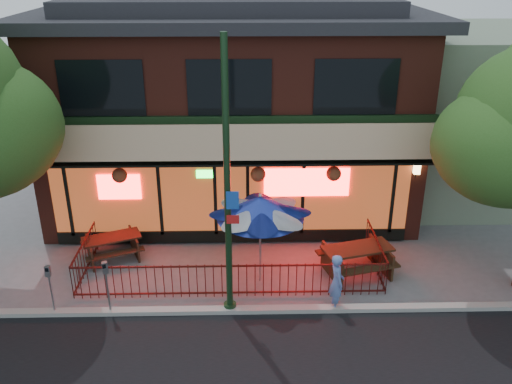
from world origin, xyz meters
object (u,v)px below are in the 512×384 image
street_light (228,200)px  patio_umbrella (260,207)px  parking_meter_far (50,282)px  parking_meter_near (106,279)px  picnic_table_left (112,244)px  picnic_table_right (357,256)px  pedestrian (337,282)px

street_light → patio_umbrella: street_light is taller
parking_meter_far → parking_meter_near: bearing=-0.0°
street_light → parking_meter_near: street_light is taller
picnic_table_left → parking_meter_near: parking_meter_near is taller
street_light → picnic_table_right: street_light is taller
picnic_table_left → parking_meter_far: bearing=-107.7°
street_light → patio_umbrella: (0.82, 1.37, -0.86)m
picnic_table_right → parking_meter_near: parking_meter_near is taller
picnic_table_right → parking_meter_near: size_ratio=1.51×
picnic_table_left → pedestrian: pedestrian is taller
pedestrian → parking_meter_far: (-7.23, -0.13, 0.19)m
patio_umbrella → pedestrian: patio_umbrella is taller
picnic_table_left → street_light: bearing=-36.8°
picnic_table_right → street_light: bearing=-154.8°
picnic_table_left → parking_meter_near: size_ratio=1.36×
parking_meter_near → picnic_table_left: bearing=100.8°
picnic_table_left → picnic_table_right: (7.20, -1.01, 0.08)m
picnic_table_left → parking_meter_near: bearing=-79.2°
street_light → pedestrian: bearing=1.1°
picnic_table_right → parking_meter_far: 8.29m
parking_meter_far → picnic_table_right: bearing=12.3°
pedestrian → picnic_table_right: bearing=-34.8°
street_light → parking_meter_near: size_ratio=4.59×
parking_meter_near → parking_meter_far: 1.42m
pedestrian → parking_meter_far: pedestrian is taller
picnic_table_left → pedestrian: 6.88m
picnic_table_right → patio_umbrella: size_ratio=0.86×
street_light → picnic_table_left: size_ratio=3.39×
picnic_table_left → picnic_table_right: bearing=-8.0°
picnic_table_right → parking_meter_far: parking_meter_far is taller
patio_umbrella → street_light: bearing=-120.9°
picnic_table_left → parking_meter_far: size_ratio=1.44×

